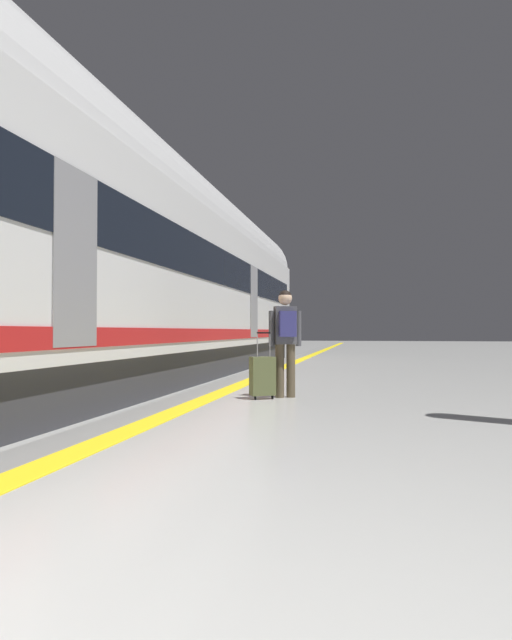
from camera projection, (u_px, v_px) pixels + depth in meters
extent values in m
cube|color=yellow|center=(225.00, 391.00, 9.59)|extent=(0.36, 80.00, 0.01)
cube|color=slate|center=(206.00, 391.00, 9.66)|extent=(0.65, 80.00, 0.01)
cube|color=#38383D|center=(112.00, 370.00, 9.96)|extent=(2.67, 24.02, 0.70)
cube|color=white|center=(113.00, 273.00, 10.00)|extent=(2.90, 25.02, 2.90)
cylinder|color=white|center=(113.00, 198.00, 10.03)|extent=(2.84, 24.52, 2.84)
cube|color=black|center=(113.00, 254.00, 10.01)|extent=(2.93, 23.52, 0.80)
cube|color=red|center=(113.00, 335.00, 9.98)|extent=(2.94, 24.52, 0.24)
cone|color=white|center=(261.00, 312.00, 23.50)|extent=(2.76, 2.60, 2.75)
cube|color=gray|center=(76.00, 257.00, 6.02)|extent=(0.02, 0.90, 2.00)
cube|color=gray|center=(254.00, 302.00, 15.19)|extent=(0.02, 0.90, 2.00)
cylinder|color=brown|center=(280.00, 371.00, 8.70)|extent=(0.14, 0.14, 0.86)
cylinder|color=brown|center=(291.00, 371.00, 8.73)|extent=(0.14, 0.14, 0.86)
cube|color=#4C4C51|center=(285.00, 325.00, 8.73)|extent=(0.40, 0.32, 0.61)
cylinder|color=#4C4C51|center=(272.00, 328.00, 8.70)|extent=(0.09, 0.09, 0.57)
cylinder|color=#4C4C51|center=(298.00, 328.00, 8.78)|extent=(0.09, 0.09, 0.57)
sphere|color=beige|center=(285.00, 298.00, 8.74)|extent=(0.23, 0.23, 0.23)
sphere|color=black|center=(285.00, 297.00, 8.74)|extent=(0.21, 0.21, 0.21)
cube|color=navy|center=(287.00, 324.00, 8.58)|extent=(0.30, 0.23, 0.41)
cube|color=#596038|center=(262.00, 376.00, 8.50)|extent=(0.44, 0.38, 0.61)
cube|color=#596038|center=(260.00, 380.00, 8.61)|extent=(0.28, 0.17, 0.33)
cylinder|color=black|center=(255.00, 398.00, 8.39)|extent=(0.05, 0.06, 0.06)
cylinder|color=black|center=(272.00, 397.00, 8.48)|extent=(0.05, 0.06, 0.06)
cylinder|color=gray|center=(257.00, 345.00, 8.43)|extent=(0.02, 0.02, 0.38)
cylinder|color=gray|center=(270.00, 345.00, 8.50)|extent=(0.02, 0.02, 0.38)
cube|color=black|center=(264.00, 333.00, 8.47)|extent=(0.20, 0.13, 0.02)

